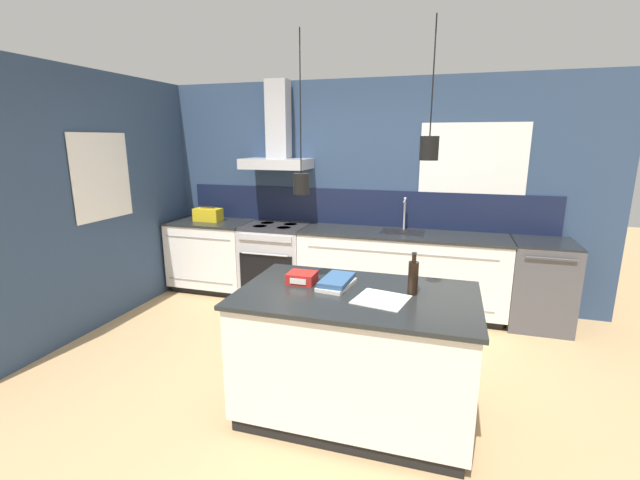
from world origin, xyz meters
TOP-DOWN VIEW (x-y plane):
  - ground_plane at (0.00, 0.00)m, footprint 16.00×16.00m
  - wall_back at (-0.06, 2.00)m, footprint 5.60×2.48m
  - wall_left at (-2.43, 0.70)m, footprint 0.08×3.80m
  - counter_run_left at (-1.86, 1.69)m, footprint 1.03×0.64m
  - counter_run_sink at (0.55, 1.69)m, footprint 2.29×0.64m
  - oven_range at (-0.97, 1.69)m, footprint 0.76×0.66m
  - dishwasher at (2.00, 1.69)m, footprint 0.61×0.65m
  - kitchen_island at (0.47, -0.32)m, footprint 1.61×0.98m
  - bottle_on_island at (0.83, -0.24)m, footprint 0.07×0.07m
  - book_stack at (0.31, -0.23)m, footprint 0.23×0.37m
  - red_supply_box at (0.05, -0.24)m, footprint 0.20×0.17m
  - paper_pile at (0.65, -0.40)m, footprint 0.38×0.37m
  - yellow_toolbox at (-1.89, 1.69)m, footprint 0.34×0.18m

SIDE VIEW (x-z plane):
  - ground_plane at x=0.00m, z-range 0.00..0.00m
  - oven_range at x=-0.97m, z-range 0.00..0.91m
  - dishwasher at x=2.00m, z-range 0.00..0.91m
  - kitchen_island at x=0.47m, z-range 0.00..0.91m
  - counter_run_left at x=-1.86m, z-range 0.01..0.92m
  - counter_run_sink at x=0.55m, z-range -0.18..1.10m
  - paper_pile at x=0.65m, z-range 0.91..0.92m
  - book_stack at x=0.31m, z-range 0.91..0.97m
  - red_supply_box at x=0.05m, z-range 0.91..0.99m
  - yellow_toolbox at x=-1.89m, z-range 0.90..1.09m
  - bottle_on_island at x=0.83m, z-range 0.88..1.17m
  - wall_left at x=-2.43m, z-range 0.00..2.60m
  - wall_back at x=-0.06m, z-range 0.05..2.65m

